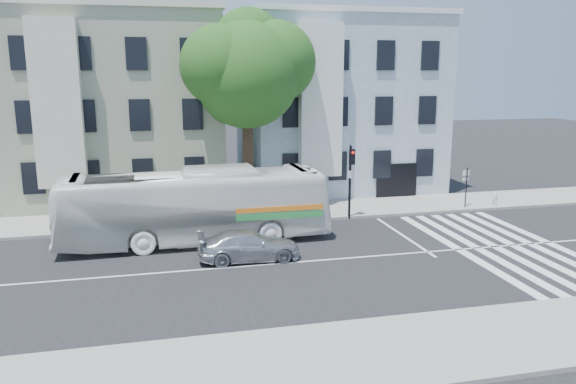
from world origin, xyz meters
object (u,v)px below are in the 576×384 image
object	(u,v)px
traffic_signal	(351,172)
fire_hydrant	(495,199)
bus	(195,206)
sedan	(249,246)

from	to	relation	value
traffic_signal	fire_hydrant	world-z (taller)	traffic_signal
bus	traffic_signal	size ratio (longest dim) A/B	3.09
fire_hydrant	bus	bearing A→B (deg)	-170.78
bus	traffic_signal	bearing A→B (deg)	-76.97
sedan	fire_hydrant	bearing A→B (deg)	-68.32
traffic_signal	sedan	bearing A→B (deg)	-145.07
sedan	traffic_signal	world-z (taller)	traffic_signal
fire_hydrant	traffic_signal	bearing A→B (deg)	-176.06
traffic_signal	bus	bearing A→B (deg)	-169.96
bus	fire_hydrant	world-z (taller)	bus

